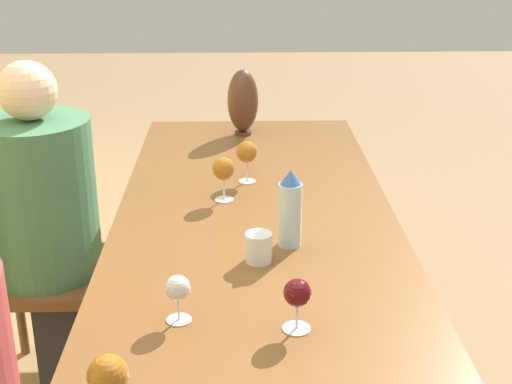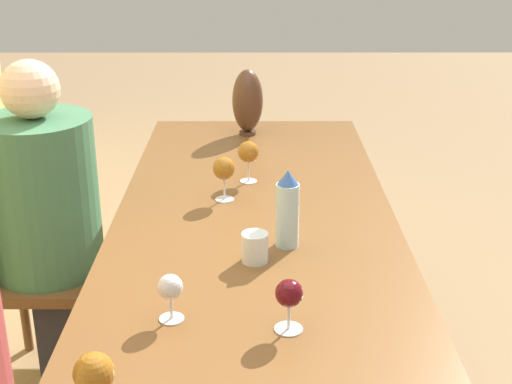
{
  "view_description": "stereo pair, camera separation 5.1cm",
  "coord_description": "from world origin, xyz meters",
  "px_view_note": "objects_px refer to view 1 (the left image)",
  "views": [
    {
      "loc": [
        -1.82,
        0.05,
        1.68
      ],
      "look_at": [
        0.18,
        0.0,
        0.87
      ],
      "focal_mm": 50.0,
      "sensor_mm": 36.0,
      "label": 1
    },
    {
      "loc": [
        -1.82,
        0.0,
        1.68
      ],
      "look_at": [
        0.18,
        0.0,
        0.87
      ],
      "focal_mm": 50.0,
      "sensor_mm": 36.0,
      "label": 2
    }
  ],
  "objects_px": {
    "chair_far": "(28,261)",
    "person_far": "(48,225)",
    "wine_glass_5": "(247,153)",
    "vase": "(243,101)",
    "wine_glass_0": "(224,170)",
    "wine_glass_4": "(108,377)",
    "water_bottle": "(290,209)",
    "wine_glass_2": "(178,290)",
    "water_tumbler": "(260,247)",
    "wine_glass_1": "(297,295)"
  },
  "relations": [
    {
      "from": "water_bottle",
      "to": "wine_glass_5",
      "type": "relative_size",
      "value": 1.54
    },
    {
      "from": "water_tumbler",
      "to": "chair_far",
      "type": "bearing_deg",
      "value": 56.89
    },
    {
      "from": "wine_glass_0",
      "to": "person_far",
      "type": "height_order",
      "value": "person_far"
    },
    {
      "from": "person_far",
      "to": "wine_glass_1",
      "type": "bearing_deg",
      "value": -137.6
    },
    {
      "from": "wine_glass_5",
      "to": "water_bottle",
      "type": "bearing_deg",
      "value": -167.45
    },
    {
      "from": "water_tumbler",
      "to": "wine_glass_4",
      "type": "bearing_deg",
      "value": 155.61
    },
    {
      "from": "wine_glass_1",
      "to": "wine_glass_5",
      "type": "relative_size",
      "value": 0.86
    },
    {
      "from": "wine_glass_2",
      "to": "wine_glass_5",
      "type": "bearing_deg",
      "value": -10.89
    },
    {
      "from": "wine_glass_4",
      "to": "chair_far",
      "type": "distance_m",
      "value": 1.34
    },
    {
      "from": "wine_glass_0",
      "to": "wine_glass_4",
      "type": "height_order",
      "value": "wine_glass_4"
    },
    {
      "from": "wine_glass_0",
      "to": "chair_far",
      "type": "xyz_separation_m",
      "value": [
        0.08,
        0.7,
        -0.37
      ]
    },
    {
      "from": "water_bottle",
      "to": "wine_glass_2",
      "type": "relative_size",
      "value": 1.96
    },
    {
      "from": "water_tumbler",
      "to": "wine_glass_0",
      "type": "bearing_deg",
      "value": 13.3
    },
    {
      "from": "wine_glass_0",
      "to": "wine_glass_4",
      "type": "bearing_deg",
      "value": 169.98
    },
    {
      "from": "vase",
      "to": "chair_far",
      "type": "height_order",
      "value": "vase"
    },
    {
      "from": "person_far",
      "to": "water_bottle",
      "type": "bearing_deg",
      "value": -117.96
    },
    {
      "from": "wine_glass_5",
      "to": "chair_far",
      "type": "bearing_deg",
      "value": 96.15
    },
    {
      "from": "chair_far",
      "to": "wine_glass_0",
      "type": "bearing_deg",
      "value": -96.88
    },
    {
      "from": "wine_glass_1",
      "to": "chair_far",
      "type": "xyz_separation_m",
      "value": [
        0.87,
        0.88,
        -0.35
      ]
    },
    {
      "from": "water_bottle",
      "to": "wine_glass_0",
      "type": "relative_size",
      "value": 1.54
    },
    {
      "from": "wine_glass_0",
      "to": "chair_far",
      "type": "height_order",
      "value": "chair_far"
    },
    {
      "from": "water_bottle",
      "to": "wine_glass_5",
      "type": "xyz_separation_m",
      "value": [
        0.51,
        0.11,
        -0.0
      ]
    },
    {
      "from": "wine_glass_2",
      "to": "chair_far",
      "type": "xyz_separation_m",
      "value": [
        0.82,
        0.61,
        -0.34
      ]
    },
    {
      "from": "chair_far",
      "to": "wine_glass_2",
      "type": "bearing_deg",
      "value": -143.63
    },
    {
      "from": "water_tumbler",
      "to": "wine_glass_2",
      "type": "relative_size",
      "value": 0.71
    },
    {
      "from": "water_bottle",
      "to": "wine_glass_4",
      "type": "xyz_separation_m",
      "value": [
        -0.76,
        0.39,
        -0.0
      ]
    },
    {
      "from": "water_bottle",
      "to": "wine_glass_1",
      "type": "distance_m",
      "value": 0.44
    },
    {
      "from": "chair_far",
      "to": "person_far",
      "type": "distance_m",
      "value": 0.16
    },
    {
      "from": "water_tumbler",
      "to": "wine_glass_1",
      "type": "bearing_deg",
      "value": -167.82
    },
    {
      "from": "wine_glass_4",
      "to": "wine_glass_2",
      "type": "bearing_deg",
      "value": -15.22
    },
    {
      "from": "person_far",
      "to": "wine_glass_4",
      "type": "bearing_deg",
      "value": -160.48
    },
    {
      "from": "water_tumbler",
      "to": "vase",
      "type": "height_order",
      "value": "vase"
    },
    {
      "from": "chair_far",
      "to": "person_far",
      "type": "relative_size",
      "value": 0.77
    },
    {
      "from": "wine_glass_5",
      "to": "chair_far",
      "type": "height_order",
      "value": "chair_far"
    },
    {
      "from": "person_far",
      "to": "water_tumbler",
      "type": "bearing_deg",
      "value": -126.2
    },
    {
      "from": "wine_glass_0",
      "to": "person_far",
      "type": "xyz_separation_m",
      "value": [
        0.08,
        0.61,
        -0.23
      ]
    },
    {
      "from": "water_tumbler",
      "to": "person_far",
      "type": "bearing_deg",
      "value": 53.8
    },
    {
      "from": "water_tumbler",
      "to": "wine_glass_0",
      "type": "xyz_separation_m",
      "value": [
        0.44,
        0.1,
        0.07
      ]
    },
    {
      "from": "wine_glass_1",
      "to": "person_far",
      "type": "xyz_separation_m",
      "value": [
        0.87,
        0.79,
        -0.21
      ]
    },
    {
      "from": "wine_glass_1",
      "to": "wine_glass_0",
      "type": "bearing_deg",
      "value": 12.81
    },
    {
      "from": "wine_glass_2",
      "to": "wine_glass_4",
      "type": "xyz_separation_m",
      "value": [
        -0.36,
        0.1,
        0.03
      ]
    },
    {
      "from": "chair_far",
      "to": "person_far",
      "type": "bearing_deg",
      "value": -90.0
    },
    {
      "from": "person_far",
      "to": "chair_far",
      "type": "bearing_deg",
      "value": 90.0
    },
    {
      "from": "wine_glass_0",
      "to": "wine_glass_2",
      "type": "xyz_separation_m",
      "value": [
        -0.74,
        0.1,
        -0.03
      ]
    },
    {
      "from": "water_bottle",
      "to": "wine_glass_0",
      "type": "bearing_deg",
      "value": 29.26
    },
    {
      "from": "water_tumbler",
      "to": "wine_glass_4",
      "type": "relative_size",
      "value": 0.55
    },
    {
      "from": "wine_glass_4",
      "to": "person_far",
      "type": "height_order",
      "value": "person_far"
    },
    {
      "from": "water_tumbler",
      "to": "wine_glass_1",
      "type": "relative_size",
      "value": 0.65
    },
    {
      "from": "wine_glass_4",
      "to": "wine_glass_5",
      "type": "distance_m",
      "value": 1.3
    },
    {
      "from": "water_tumbler",
      "to": "wine_glass_2",
      "type": "height_order",
      "value": "wine_glass_2"
    }
  ]
}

